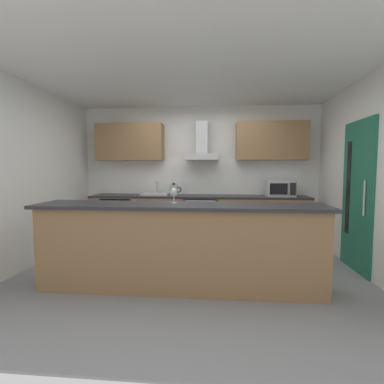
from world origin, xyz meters
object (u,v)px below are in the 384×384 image
at_px(sink, 156,194).
at_px(wine_glass, 174,193).
at_px(refrigerator, 120,220).
at_px(microwave, 280,188).
at_px(oven, 201,219).
at_px(range_hood, 202,148).
at_px(kettle, 174,190).

distance_m(sink, wine_glass, 2.15).
xyz_separation_m(refrigerator, microwave, (2.99, -0.03, 0.62)).
xyz_separation_m(oven, microwave, (1.42, -0.03, 0.59)).
xyz_separation_m(refrigerator, sink, (0.70, 0.01, 0.50)).
distance_m(range_hood, wine_glass, 2.27).
xyz_separation_m(kettle, range_hood, (0.51, 0.16, 0.78)).
bearing_deg(microwave, range_hood, 173.69).
distance_m(refrigerator, kettle, 1.20).
distance_m(sink, kettle, 0.36).
height_order(refrigerator, sink, sink).
bearing_deg(range_hood, microwave, -6.31).
xyz_separation_m(sink, kettle, (0.35, -0.04, 0.08)).
bearing_deg(oven, refrigerator, -179.90).
bearing_deg(kettle, range_hood, 17.66).
height_order(microwave, sink, microwave).
bearing_deg(microwave, oven, 178.88).
height_order(range_hood, wine_glass, range_hood).
distance_m(microwave, kettle, 1.94).
height_order(refrigerator, wine_glass, wine_glass).
distance_m(oven, microwave, 1.54).
relative_size(microwave, range_hood, 0.69).
bearing_deg(range_hood, wine_glass, -95.26).
xyz_separation_m(range_hood, wine_glass, (-0.20, -2.16, -0.67)).
bearing_deg(range_hood, kettle, -162.34).
bearing_deg(wine_glass, sink, 108.07).
bearing_deg(range_hood, refrigerator, -175.16).
xyz_separation_m(microwave, range_hood, (-1.42, 0.16, 0.74)).
relative_size(sink, kettle, 1.73).
bearing_deg(range_hood, sink, -172.19).
relative_size(oven, microwave, 1.60).
bearing_deg(sink, oven, -0.73).
relative_size(oven, wine_glass, 4.50).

